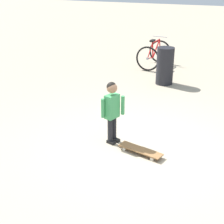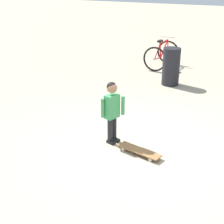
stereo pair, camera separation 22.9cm
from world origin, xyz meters
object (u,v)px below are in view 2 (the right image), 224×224
skateboard (139,151)px  bicycle_mid (162,55)px  child_person (112,106)px  trash_bin (171,67)px

skateboard → bicycle_mid: size_ratio=0.68×
child_person → bicycle_mid: (0.70, -4.89, -0.28)m
skateboard → bicycle_mid: bicycle_mid is taller
skateboard → trash_bin: trash_bin is taller
child_person → bicycle_mid: bearing=-81.8°
trash_bin → bicycle_mid: bearing=-64.4°
child_person → skateboard: child_person is taller
skateboard → bicycle_mid: (1.27, -5.08, 0.32)m
bicycle_mid → skateboard: bearing=104.0°
child_person → trash_bin: child_person is taller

